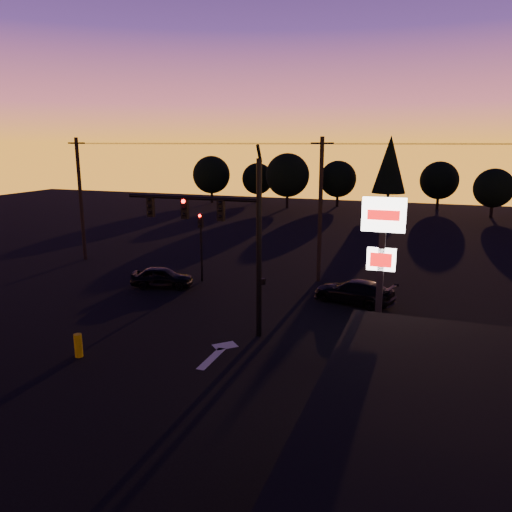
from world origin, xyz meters
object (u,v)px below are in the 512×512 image
(traffic_signal_mast, at_px, (225,228))
(bollard, at_px, (78,345))
(car_right, at_px, (354,291))
(pylon_sign, at_px, (382,251))
(secondary_signal, at_px, (201,237))
(suv_parked, at_px, (425,444))
(car_left, at_px, (162,277))

(traffic_signal_mast, xyz_separation_m, bollard, (-4.65, -4.67, -4.44))
(car_right, bearing_deg, pylon_sign, 28.92)
(traffic_signal_mast, distance_m, car_right, 9.08)
(secondary_signal, distance_m, suv_parked, 20.41)
(secondary_signal, xyz_separation_m, car_right, (9.82, -1.18, -2.21))
(traffic_signal_mast, xyz_separation_m, pylon_sign, (7.10, -2.49, -0.02))
(traffic_signal_mast, distance_m, secondary_signal, 9.19)
(traffic_signal_mast, bearing_deg, pylon_sign, -19.36)
(pylon_sign, distance_m, car_left, 16.37)
(pylon_sign, bearing_deg, car_right, 103.91)
(bollard, bearing_deg, car_right, 48.94)
(secondary_signal, bearing_deg, bollard, -88.82)
(car_left, bearing_deg, bollard, 176.58)
(car_right, bearing_deg, car_left, -70.52)
(bollard, height_order, car_left, car_left)
(traffic_signal_mast, relative_size, bollard, 8.70)
(traffic_signal_mast, relative_size, pylon_sign, 1.26)
(bollard, distance_m, suv_parked, 13.89)
(pylon_sign, distance_m, car_right, 10.03)
(car_left, relative_size, suv_parked, 0.82)
(secondary_signal, xyz_separation_m, bollard, (0.25, -12.16, -2.37))
(pylon_sign, bearing_deg, secondary_signal, 140.23)
(car_left, distance_m, car_right, 11.53)
(secondary_signal, relative_size, bollard, 4.41)
(bollard, relative_size, car_left, 0.26)
(car_right, bearing_deg, bollard, -26.05)
(traffic_signal_mast, bearing_deg, secondary_signal, 123.19)
(pylon_sign, xyz_separation_m, car_right, (-2.18, 8.81, -4.26))
(bollard, bearing_deg, car_left, 100.81)
(traffic_signal_mast, xyz_separation_m, car_right, (4.92, 6.31, -4.29))
(traffic_signal_mast, distance_m, bollard, 7.95)
(pylon_sign, height_order, bollard, pylon_sign)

